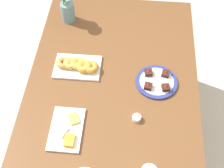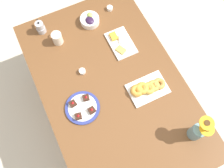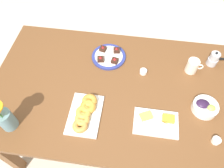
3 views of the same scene
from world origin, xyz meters
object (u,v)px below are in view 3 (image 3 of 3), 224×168
flower_vase (5,119)px  moka_pot (213,59)px  dining_table (112,94)px  jam_cup_berry (216,140)px  grape_bowl (205,107)px  croissant_platter (85,113)px  dessert_plate (109,56)px  cheese_platter (157,122)px  coffee_mug (193,66)px  jam_cup_honey (143,71)px

flower_vase → moka_pot: flower_vase is taller
dining_table → jam_cup_berry: size_ratio=33.33×
dining_table → flower_vase: (-0.55, -0.35, 0.17)m
grape_bowl → croissant_platter: (-0.71, -0.14, -0.01)m
jam_cup_berry → moka_pot: 0.58m
jam_cup_berry → dessert_plate: dessert_plate is taller
cheese_platter → croissant_platter: croissant_platter is taller
flower_vase → croissant_platter: bearing=17.2°
flower_vase → moka_pot: bearing=28.0°
dessert_plate → flower_vase: bearing=-129.0°
dining_table → croissant_platter: (-0.13, -0.22, 0.11)m
flower_vase → coffee_mug: bearing=27.8°
jam_cup_honey → moka_pot: size_ratio=0.40×
grape_bowl → flower_vase: flower_vase is taller
croissant_platter → moka_pot: bearing=33.0°
croissant_platter → jam_cup_berry: (0.76, -0.06, -0.01)m
jam_cup_honey → dining_table: bearing=-142.4°
grape_bowl → dessert_plate: bearing=152.2°
grape_bowl → cheese_platter: (-0.28, -0.13, -0.02)m
cheese_platter → flower_vase: (-0.84, -0.13, 0.08)m
grape_bowl → croissant_platter: 0.72m
jam_cup_honey → flower_vase: flower_vase is taller
grape_bowl → dessert_plate: size_ratio=0.62×
cheese_platter → moka_pot: moka_pot is taller
dessert_plate → croissant_platter: bearing=-98.4°
jam_cup_honey → moka_pot: bearing=17.7°
cheese_platter → flower_vase: size_ratio=1.04×
moka_pot → croissant_platter: bearing=-147.0°
dining_table → coffee_mug: (0.52, 0.22, 0.14)m
grape_bowl → dessert_plate: 0.72m
coffee_mug → jam_cup_honey: size_ratio=2.35×
cheese_platter → moka_pot: bearing=54.2°
cheese_platter → jam_cup_honey: (-0.10, 0.36, 0.00)m
coffee_mug → jam_cup_berry: size_ratio=2.35×
croissant_platter → dessert_plate: 0.48m
dining_table → moka_pot: moka_pot is taller
coffee_mug → moka_pot: (0.15, 0.08, -0.00)m
coffee_mug → jam_cup_berry: 0.51m
croissant_platter → moka_pot: (0.79, 0.52, 0.03)m
cheese_platter → jam_cup_berry: (0.33, -0.07, 0.00)m
croissant_platter → jam_cup_berry: croissant_platter is taller
dining_table → jam_cup_honey: (0.19, 0.15, 0.10)m
cheese_platter → jam_cup_honey: cheese_platter is taller
grape_bowl → dining_table: bearing=172.2°
grape_bowl → jam_cup_honey: grape_bowl is taller
dining_table → croissant_platter: bearing=-121.0°
grape_bowl → jam_cup_berry: grape_bowl is taller
croissant_platter → flower_vase: (-0.42, -0.13, 0.06)m
cheese_platter → flower_vase: bearing=-171.0°
jam_cup_berry → dessert_plate: bearing=142.0°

